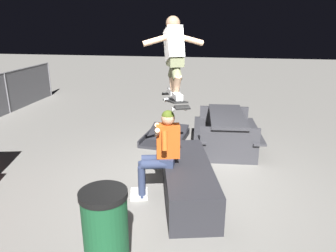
% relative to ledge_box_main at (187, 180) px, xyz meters
% --- Properties ---
extents(ground_plane, '(40.00, 40.00, 0.00)m').
position_rel_ledge_box_main_xyz_m(ground_plane, '(0.23, 0.17, -0.27)').
color(ground_plane, gray).
extents(ledge_box_main, '(2.14, 1.13, 0.54)m').
position_rel_ledge_box_main_xyz_m(ledge_box_main, '(0.00, 0.00, 0.00)').
color(ledge_box_main, '#28282D').
rests_on(ledge_box_main, ground).
extents(person_sitting_on_ledge, '(0.59, 0.78, 1.37)m').
position_rel_ledge_box_main_xyz_m(person_sitting_on_ledge, '(-0.06, 0.40, 0.51)').
color(person_sitting_on_ledge, '#2D3856').
rests_on(person_sitting_on_ledge, ground).
extents(skateboard, '(1.02, 0.56, 0.16)m').
position_rel_ledge_box_main_xyz_m(skateboard, '(0.16, 0.23, 1.19)').
color(skateboard, black).
extents(skater_airborne, '(0.63, 0.85, 1.12)m').
position_rel_ledge_box_main_xyz_m(skater_airborne, '(0.21, 0.25, 1.88)').
color(skater_airborne, white).
extents(kicker_ramp, '(1.30, 1.01, 0.32)m').
position_rel_ledge_box_main_xyz_m(kicker_ramp, '(2.32, 0.76, -0.22)').
color(kicker_ramp, '#28282D').
rests_on(kicker_ramp, ground).
extents(picnic_table_back, '(1.79, 1.46, 0.75)m').
position_rel_ledge_box_main_xyz_m(picnic_table_back, '(2.07, -0.59, 0.23)').
color(picnic_table_back, '#38383D').
rests_on(picnic_table_back, ground).
extents(trash_bin, '(0.49, 0.49, 0.97)m').
position_rel_ledge_box_main_xyz_m(trash_bin, '(-1.70, 0.67, 0.22)').
color(trash_bin, '#19512D').
rests_on(trash_bin, ground).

